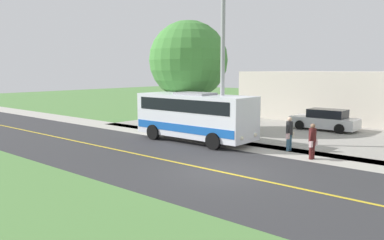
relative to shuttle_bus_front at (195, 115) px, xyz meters
name	(u,v)px	position (x,y,z in m)	size (l,w,h in m)	color
ground_plane	(222,172)	(4.48, 5.18, -1.56)	(120.00, 120.00, 0.00)	#548442
road_surface	(222,172)	(4.48, 5.18, -1.56)	(8.00, 100.00, 0.01)	#333335
sidewalk	(282,152)	(-0.72, 5.18, -1.56)	(2.40, 100.00, 0.01)	#B2ADA3
parking_lot_surface	(384,139)	(-7.92, 8.18, -1.56)	(14.00, 36.00, 0.01)	#9E9991
road_centre_line	(222,172)	(4.48, 5.18, -1.55)	(0.16, 100.00, 0.00)	gold
shuttle_bus_front	(195,115)	(0.00, 0.00, 0.00)	(2.61, 7.34, 2.83)	white
pedestrian_with_bags	(312,140)	(-0.13, 7.01, -0.67)	(0.72, 0.34, 1.67)	#4C1919
pedestrian_waiting	(289,133)	(-1.13, 5.35, -0.62)	(0.72, 0.34, 1.75)	#335972
street_light_pole	(221,63)	(-0.40, 1.55, 2.95)	(1.97, 0.24, 8.20)	#9E9EA3
parked_car_near	(325,120)	(-9.03, 4.10, -0.87)	(2.03, 4.40, 1.45)	silver
tree_curbside	(188,60)	(-2.92, -3.03, 3.19)	(5.29, 5.29, 7.41)	brown
commercial_building	(368,96)	(-16.92, 4.56, 0.42)	(10.00, 18.99, 3.96)	beige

